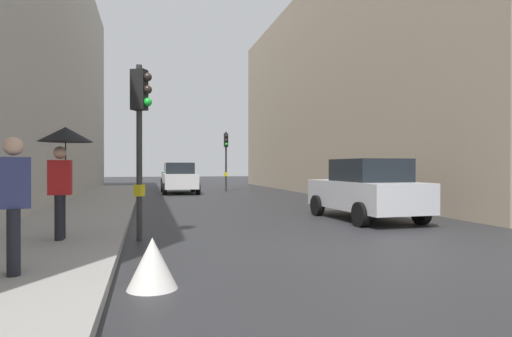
{
  "coord_description": "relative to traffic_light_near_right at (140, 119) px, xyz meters",
  "views": [
    {
      "loc": [
        -4.16,
        -7.3,
        1.55
      ],
      "look_at": [
        0.48,
        11.44,
        1.46
      ],
      "focal_mm": 30.85,
      "sensor_mm": 36.0,
      "label": 1
    }
  ],
  "objects": [
    {
      "name": "car_green_estate",
      "position": [
        2.18,
        22.72,
        -1.65
      ],
      "size": [
        2.15,
        4.27,
        1.76
      ],
      "color": "#2D6038",
      "rests_on": "ground"
    },
    {
      "name": "traffic_light_near_right",
      "position": [
        0.0,
        0.0,
        0.0
      ],
      "size": [
        0.45,
        0.35,
        3.66
      ],
      "color": "#2D2D2D",
      "rests_on": "ground"
    },
    {
      "name": "pedestrian_with_umbrella",
      "position": [
        -1.4,
        -0.47,
        -0.69
      ],
      "size": [
        1.0,
        1.0,
        2.14
      ],
      "color": "black",
      "rests_on": "sidewalk_kerb"
    },
    {
      "name": "building_facade_right",
      "position": [
        14.92,
        14.26,
        3.42
      ],
      "size": [
        12.0,
        29.25,
        11.89
      ],
      "primitive_type": "cube",
      "color": "gray",
      "rests_on": "ground"
    },
    {
      "name": "car_white_compact",
      "position": [
        1.94,
        16.16,
        -1.65
      ],
      "size": [
        2.02,
        4.2,
        1.76
      ],
      "color": "silver",
      "rests_on": "ground"
    },
    {
      "name": "sidewalk_kerb",
      "position": [
        -1.73,
        3.84,
        -2.45
      ],
      "size": [
        2.82,
        40.0,
        0.16
      ],
      "primitive_type": "cube",
      "color": "gray",
      "rests_on": "ground"
    },
    {
      "name": "traffic_light_far_median",
      "position": [
        4.92,
        17.63,
        0.03
      ],
      "size": [
        0.25,
        0.43,
        3.7
      ],
      "color": "#2D2D2D",
      "rests_on": "ground"
    },
    {
      "name": "ground_plane",
      "position": [
        4.3,
        -2.16,
        -2.53
      ],
      "size": [
        120.0,
        120.0,
        0.0
      ],
      "primitive_type": "plane",
      "color": "#28282B"
    },
    {
      "name": "car_silver_hatchback",
      "position": [
        6.29,
        2.11,
        -1.65
      ],
      "size": [
        2.15,
        4.27,
        1.76
      ],
      "color": "#BCBCC1",
      "rests_on": "ground"
    },
    {
      "name": "pedestrian_with_grey_backpack",
      "position": [
        -1.57,
        -3.23,
        -1.36
      ],
      "size": [
        0.65,
        0.41,
        1.77
      ],
      "color": "black",
      "rests_on": "sidewalk_kerb"
    },
    {
      "name": "warning_sign_triangle",
      "position": [
        0.2,
        -3.75,
        -2.2
      ],
      "size": [
        0.64,
        0.64,
        0.65
      ],
      "primitive_type": "cone",
      "color": "silver",
      "rests_on": "ground"
    }
  ]
}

